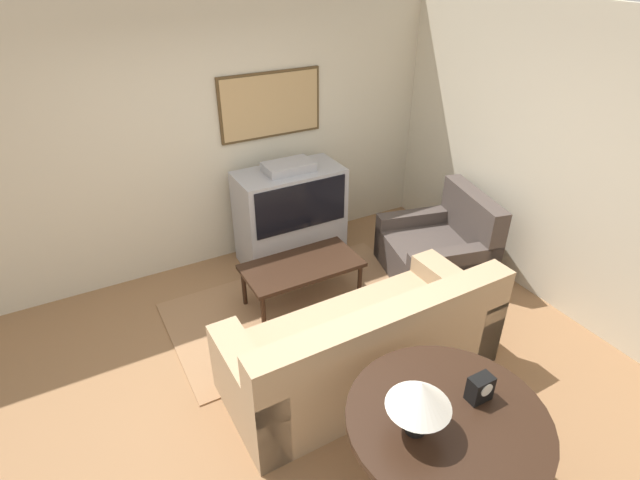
% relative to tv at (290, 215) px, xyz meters
% --- Properties ---
extents(ground_plane, '(12.00, 12.00, 0.00)m').
position_rel_tv_xyz_m(ground_plane, '(-0.75, -1.70, -0.54)').
color(ground_plane, '#8E6642').
extents(wall_back, '(12.00, 0.10, 2.70)m').
position_rel_tv_xyz_m(wall_back, '(-0.74, 0.43, 0.82)').
color(wall_back, beige).
rests_on(wall_back, ground_plane).
extents(wall_right, '(0.06, 12.00, 2.70)m').
position_rel_tv_xyz_m(wall_right, '(1.88, -1.70, 0.81)').
color(wall_right, beige).
rests_on(wall_right, ground_plane).
extents(area_rug, '(2.43, 1.42, 0.01)m').
position_rel_tv_xyz_m(area_rug, '(-0.35, -0.87, -0.53)').
color(area_rug, '#99704C').
rests_on(area_rug, ground_plane).
extents(tv, '(1.12, 0.57, 1.14)m').
position_rel_tv_xyz_m(tv, '(0.00, 0.00, 0.00)').
color(tv, '#9E9EA3').
rests_on(tv, ground_plane).
extents(couch, '(2.19, 0.95, 0.91)m').
position_rel_tv_xyz_m(couch, '(-0.29, -1.93, -0.21)').
color(couch, tan).
rests_on(couch, ground_plane).
extents(armchair, '(1.16, 1.18, 0.90)m').
position_rel_tv_xyz_m(armchair, '(1.23, -1.03, -0.26)').
color(armchair, '#473D38').
rests_on(armchair, ground_plane).
extents(coffee_table, '(1.11, 0.57, 0.45)m').
position_rel_tv_xyz_m(coffee_table, '(-0.27, -0.80, -0.13)').
color(coffee_table, black).
rests_on(coffee_table, ground_plane).
extents(console_table, '(1.16, 1.16, 0.78)m').
position_rel_tv_xyz_m(console_table, '(-0.48, -3.03, 0.18)').
color(console_table, black).
rests_on(console_table, ground_plane).
extents(table_lamp, '(0.35, 0.35, 0.36)m').
position_rel_tv_xyz_m(table_lamp, '(-0.70, -3.00, 0.52)').
color(table_lamp, black).
rests_on(table_lamp, console_table).
extents(mantel_clock, '(0.14, 0.10, 0.16)m').
position_rel_tv_xyz_m(mantel_clock, '(-0.24, -3.01, 0.33)').
color(mantel_clock, black).
rests_on(mantel_clock, console_table).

